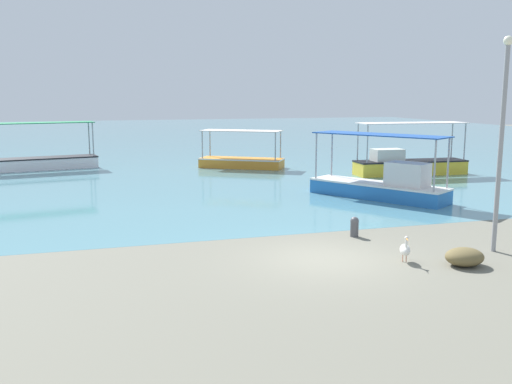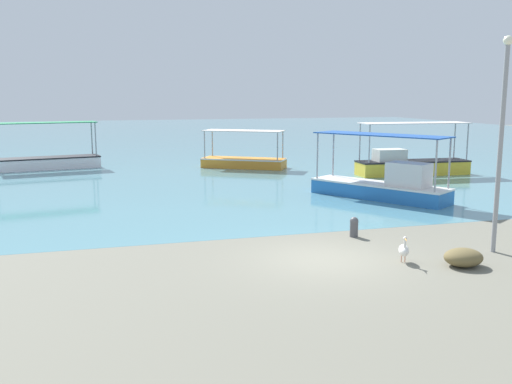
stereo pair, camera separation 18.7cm
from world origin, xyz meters
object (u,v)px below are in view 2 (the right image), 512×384
object	(u,v)px
lamp_post	(501,135)
mooring_bollard	(354,226)
pelican	(404,250)
fishing_boat_far_right	(47,160)
fishing_boat_far_left	(244,160)
fishing_boat_near_right	(384,184)
fishing_boat_center	(410,163)
net_pile	(463,257)

from	to	relation	value
lamp_post	mooring_bollard	xyz separation A→B (m)	(-3.25, 2.85, -3.19)
pelican	mooring_bollard	xyz separation A→B (m)	(-0.05, 3.10, -0.02)
fishing_boat_far_right	mooring_bollard	size ratio (longest dim) A/B	9.88
fishing_boat_far_right	lamp_post	bearing A→B (deg)	-59.40
mooring_bollard	fishing_boat_far_left	bearing A→B (deg)	86.62
fishing_boat_near_right	pelican	xyz separation A→B (m)	(-4.32, -9.10, -0.31)
fishing_boat_near_right	fishing_boat_far_right	distance (m)	21.91
fishing_boat_center	pelican	distance (m)	18.56
fishing_boat_far_left	fishing_boat_center	size ratio (longest dim) A/B	0.81
fishing_boat_far_right	fishing_boat_near_right	bearing A→B (deg)	-44.94
fishing_boat_far_right	mooring_bollard	world-z (taller)	fishing_boat_far_right
lamp_post	fishing_boat_far_left	bearing A→B (deg)	95.72
pelican	net_pile	bearing A→B (deg)	-28.60
fishing_boat_center	fishing_boat_far_right	xyz separation A→B (m)	(-20.86, 8.75, -0.10)
fishing_boat_far_left	mooring_bollard	world-z (taller)	fishing_boat_far_left
fishing_boat_center	net_pile	size ratio (longest dim) A/B	6.19
fishing_boat_center	lamp_post	xyz separation A→B (m)	(-6.47, -15.58, 2.87)
fishing_boat_center	net_pile	xyz separation A→B (m)	(-8.26, -16.61, -0.42)
net_pile	fishing_boat_center	bearing A→B (deg)	63.55
fishing_boat_far_right	lamp_post	xyz separation A→B (m)	(14.39, -24.33, 2.98)
mooring_bollard	net_pile	distance (m)	4.14
fishing_boat_center	fishing_boat_far_right	size ratio (longest dim) A/B	1.02
fishing_boat_near_right	fishing_boat_far_left	size ratio (longest dim) A/B	1.16
fishing_boat_far_left	fishing_boat_far_right	world-z (taller)	fishing_boat_far_right
net_pile	mooring_bollard	bearing A→B (deg)	110.67
fishing_boat_near_right	mooring_bollard	size ratio (longest dim) A/B	9.43
mooring_bollard	net_pile	bearing A→B (deg)	-69.33
fishing_boat_far_left	fishing_boat_center	bearing A→B (deg)	-34.32
fishing_boat_far_left	net_pile	bearing A→B (deg)	-89.08
fishing_boat_far_left	fishing_boat_center	world-z (taller)	fishing_boat_center
fishing_boat_far_left	lamp_post	xyz separation A→B (m)	(2.15, -21.47, 3.06)
pelican	mooring_bollard	distance (m)	3.10
fishing_boat_center	mooring_bollard	size ratio (longest dim) A/B	10.07
pelican	lamp_post	distance (m)	4.52
fishing_boat_far_left	net_pile	distance (m)	22.50
pelican	mooring_bollard	size ratio (longest dim) A/B	1.18
fishing_boat_center	net_pile	distance (m)	18.55
fishing_boat_center	mooring_bollard	world-z (taller)	fishing_boat_center
fishing_boat_far_left	mooring_bollard	size ratio (longest dim) A/B	8.13
pelican	mooring_bollard	bearing A→B (deg)	90.90
fishing_boat_near_right	fishing_boat_center	world-z (taller)	fishing_boat_center
net_pile	fishing_boat_far_left	bearing A→B (deg)	90.92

